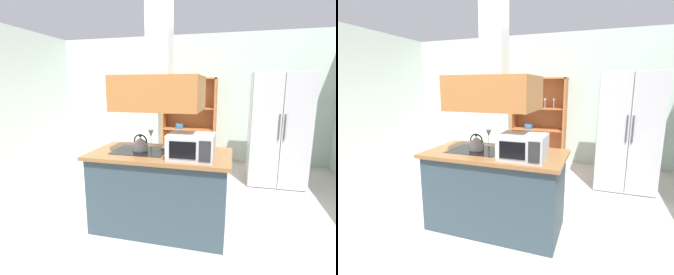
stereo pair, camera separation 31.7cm
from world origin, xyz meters
TOP-DOWN VIEW (x-y plane):
  - ground_plane at (0.00, 0.00)m, footprint 7.80×7.80m
  - wall_back at (0.00, 3.00)m, footprint 6.00×0.12m
  - kitchen_island at (0.24, -0.02)m, footprint 1.56×0.83m
  - range_hood at (0.24, -0.02)m, footprint 0.90×0.70m
  - refrigerator at (1.74, 1.84)m, footprint 0.90×0.78m
  - dish_cabinet at (0.10, 2.78)m, footprint 1.14×0.40m
  - kettle at (0.01, -0.02)m, footprint 0.17×0.17m
  - cutting_board at (0.38, 0.21)m, footprint 0.37×0.29m
  - microwave at (0.62, -0.20)m, footprint 0.46×0.35m
  - wine_glass_on_counter at (0.05, 0.23)m, footprint 0.08×0.08m

SIDE VIEW (x-z plane):
  - ground_plane at x=0.00m, z-range 0.00..0.00m
  - kitchen_island at x=0.24m, z-range 0.00..0.91m
  - dish_cabinet at x=0.10m, z-range -0.11..1.69m
  - cutting_board at x=0.38m, z-range 0.90..0.92m
  - refrigerator at x=1.74m, z-range 0.00..1.85m
  - kettle at x=0.01m, z-range 0.89..1.08m
  - microwave at x=0.62m, z-range 0.90..1.16m
  - wine_glass_on_counter at x=0.05m, z-range 0.95..1.16m
  - wall_back at x=0.00m, z-range 0.00..2.70m
  - range_hood at x=0.24m, z-range 1.02..2.35m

